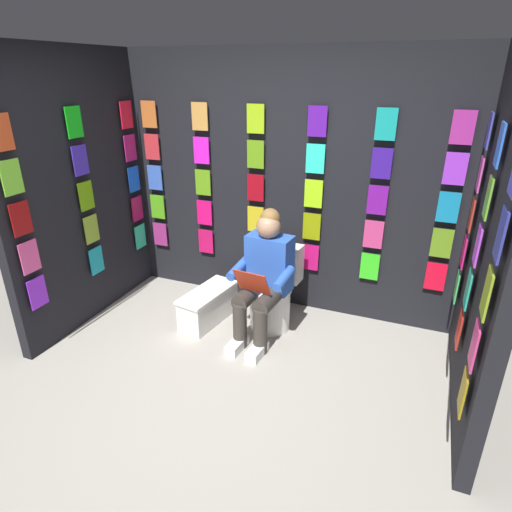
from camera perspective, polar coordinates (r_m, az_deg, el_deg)
The scene contains 7 objects.
ground_plane at distance 3.32m, azimuth -6.98°, elevation -19.98°, with size 30.00×30.00×0.00m, color #9E998E.
display_wall_back at distance 4.21m, azimuth 4.08°, elevation 9.18°, with size 3.41×0.14×2.48m.
display_wall_left at distance 3.17m, azimuth 28.87°, elevation 1.38°, with size 0.14×1.76×2.48m.
display_wall_right at distance 4.30m, azimuth -22.48°, elevation 7.76°, with size 0.14×1.76×2.48m.
toilet at distance 4.10m, azimuth 2.36°, elevation -4.93°, with size 0.42×0.57×0.77m.
person_reading at distance 3.79m, azimuth 1.01°, elevation -2.75°, with size 0.55×0.71×1.19m.
comic_longbox_near at distance 4.24m, azimuth -6.34°, elevation -6.54°, with size 0.38×0.70×0.32m.
Camera 1 is at (-1.24, 2.08, 2.27)m, focal length 30.16 mm.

